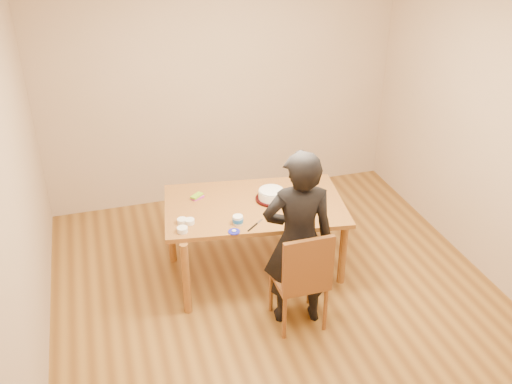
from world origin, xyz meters
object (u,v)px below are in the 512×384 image
object	(u,v)px
cake_plate	(271,199)
dining_table	(254,206)
dining_chair	(298,278)
cake	(271,194)
person	(298,240)

from	to	relation	value
cake_plate	dining_table	bearing A→B (deg)	-171.71
dining_chair	cake	world-z (taller)	cake
dining_chair	cake	size ratio (longest dim) A/B	1.79
dining_table	cake	size ratio (longest dim) A/B	6.93
dining_table	cake_plate	xyz separation A→B (m)	(0.17, 0.02, 0.03)
cake_plate	person	size ratio (longest dim) A/B	0.18
dining_table	cake_plate	distance (m)	0.17
dining_table	cake	distance (m)	0.19
cake	dining_table	bearing A→B (deg)	-171.71
cake	person	bearing A→B (deg)	-91.35
dining_chair	person	bearing A→B (deg)	89.72
dining_table	dining_chair	distance (m)	0.84
person	cake_plate	bearing A→B (deg)	-80.87
dining_chair	person	world-z (taller)	person
person	cake	bearing A→B (deg)	-80.87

